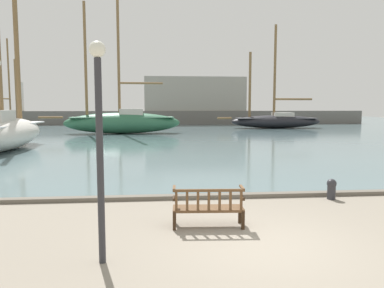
% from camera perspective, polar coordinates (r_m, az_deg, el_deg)
% --- Properties ---
extents(ground_plane, '(160.00, 160.00, 0.00)m').
position_cam_1_polar(ground_plane, '(7.79, 10.60, -14.93)').
color(ground_plane, gray).
extents(harbor_water, '(100.00, 80.00, 0.08)m').
position_cam_1_polar(harbor_water, '(51.11, -3.06, 2.81)').
color(harbor_water, slate).
rests_on(harbor_water, ground).
extents(quay_edge_kerb, '(40.00, 0.30, 0.12)m').
position_cam_1_polar(quay_edge_kerb, '(11.36, 5.23, -7.87)').
color(quay_edge_kerb, '#675F54').
rests_on(quay_edge_kerb, ground).
extents(park_bench, '(1.63, 0.62, 0.92)m').
position_cam_1_polar(park_bench, '(8.59, 2.48, -9.54)').
color(park_bench, '#322113').
rests_on(park_bench, ground).
extents(sailboat_outer_starboard, '(2.16, 7.93, 9.87)m').
position_cam_1_polar(sailboat_outer_starboard, '(45.52, -25.92, 2.89)').
color(sailboat_outer_starboard, navy).
rests_on(sailboat_outer_starboard, harbor_water).
extents(sailboat_outer_port, '(3.18, 10.76, 15.13)m').
position_cam_1_polar(sailboat_outer_port, '(24.90, -27.23, 2.11)').
color(sailboat_outer_port, silver).
rests_on(sailboat_outer_port, harbor_water).
extents(sailboat_far_port, '(12.50, 3.14, 12.09)m').
position_cam_1_polar(sailboat_far_port, '(45.89, 12.67, 3.61)').
color(sailboat_far_port, black).
rests_on(sailboat_far_port, harbor_water).
extents(sailboat_nearest_port, '(13.32, 3.09, 15.08)m').
position_cam_1_polar(sailboat_nearest_port, '(36.67, -10.54, 3.52)').
color(sailboat_nearest_port, '#2D6647').
rests_on(sailboat_nearest_port, harbor_water).
extents(mooring_bollard, '(0.28, 0.28, 0.61)m').
position_cam_1_polar(mooring_bollard, '(11.83, 20.49, -6.29)').
color(mooring_bollard, '#2D2D33').
rests_on(mooring_bollard, ground).
extents(lamp_post, '(0.28, 0.28, 3.83)m').
position_cam_1_polar(lamp_post, '(6.55, -13.95, 2.16)').
color(lamp_post, '#2D2D33').
rests_on(lamp_post, ground).
extents(far_breakwater, '(56.09, 2.40, 6.86)m').
position_cam_1_polar(far_breakwater, '(53.93, -2.14, 5.26)').
color(far_breakwater, '#66605B').
rests_on(far_breakwater, ground).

